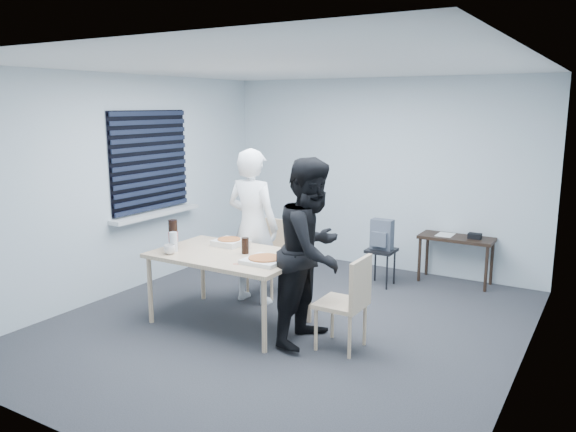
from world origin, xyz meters
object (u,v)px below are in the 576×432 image
Objects in this scene: stool at (381,257)px; mug_a at (170,249)px; backpack at (382,235)px; side_table at (456,243)px; soda_bottle at (173,235)px; person_white at (253,227)px; person_black at (312,251)px; dining_table at (229,259)px; chair_right at (350,297)px; mug_b at (247,244)px; chair_far at (271,251)px.

mug_a reaches higher than stool.
backpack is at bearing 58.81° from mug_a.
side_table is 2.93× the size of soda_bottle.
person_black is (1.10, -0.62, 0.00)m from person_white.
mug_a is at bearing -58.51° from soda_bottle.
backpack is 2.68m from mug_a.
person_black is at bearing 150.60° from person_white.
dining_table is 0.66m from soda_bottle.
backpack is (-0.46, 1.94, 0.14)m from chair_right.
stool is 0.29m from backpack.
mug_b is (0.05, 0.26, 0.11)m from dining_table.
person_black reaches higher than chair_far.
backpack is (0.00, -0.01, 0.29)m from stool.
stool is at bearing 63.91° from mug_b.
person_white is 1.95× the size of side_table.
person_black reaches higher than chair_right.
side_table is 9.10× the size of mug_b.
soda_bottle is at bearing -110.44° from chair_far.
stool is at bearing -143.61° from side_table.
soda_bottle is (-0.65, -0.41, 0.10)m from mug_b.
person_white is 4.70× the size of backpack.
soda_bottle is (-2.27, -2.70, 0.37)m from side_table.
mug_b is 0.32× the size of soda_bottle.
chair_far is 0.86m from mug_b.
person_white is at bearing 116.90° from mug_b.
soda_bottle is at bearing 61.43° from person_white.
dining_table is at bearing -178.87° from chair_right.
side_table reaches higher than stool.
chair_far is at bearing -138.51° from stool.
person_black is at bearing 177.39° from chair_right.
stool is at bearing 65.75° from dining_table.
person_white is 0.47m from mug_b.
person_white is 1.00× the size of person_black.
chair_right is 1.68m from person_white.
backpack is (0.89, 1.96, -0.03)m from dining_table.
soda_bottle is (-0.45, -0.82, 0.01)m from person_white.
dining_table is 3.05m from side_table.
side_table is (0.32, 2.52, 0.01)m from chair_right.
backpack is at bearing 54.77° from soda_bottle.
person_white is 17.70× the size of mug_b.
soda_bottle is at bearing -174.67° from chair_right.
backpack is 3.06× the size of mug_a.
stool is 2.66m from soda_bottle.
chair_right is at bearing -92.61° from person_black.
chair_right is at bearing 1.13° from dining_table.
mug_b is at bearing 169.97° from chair_right.
mug_a is (-0.50, -0.33, 0.11)m from dining_table.
mug_a is at bearing 104.62° from person_black.
person_white is 2.64m from side_table.
dining_table reaches higher than stool.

